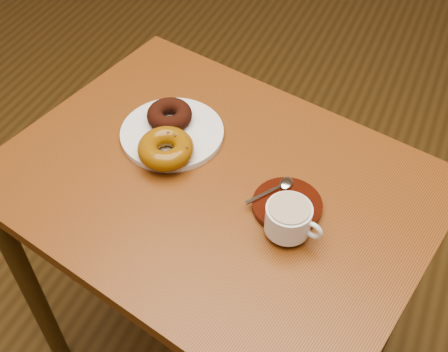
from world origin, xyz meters
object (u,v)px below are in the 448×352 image
at_px(donut_plate, 172,133).
at_px(coffee_cup, 289,218).
at_px(saucer, 287,205).
at_px(cafe_table, 215,219).

bearing_deg(donut_plate, coffee_cup, -24.78).
distance_m(saucer, coffee_cup, 0.07).
height_order(saucer, coffee_cup, coffee_cup).
distance_m(cafe_table, donut_plate, 0.21).
relative_size(donut_plate, saucer, 1.66).
bearing_deg(coffee_cup, cafe_table, 170.46).
relative_size(donut_plate, coffee_cup, 2.00).
xyz_separation_m(cafe_table, donut_plate, (-0.14, 0.08, 0.13)).
distance_m(cafe_table, saucer, 0.20).
xyz_separation_m(donut_plate, coffee_cup, (0.31, -0.14, 0.04)).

